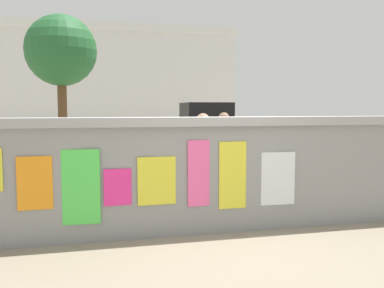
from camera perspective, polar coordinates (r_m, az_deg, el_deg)
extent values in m
plane|color=gray|center=(13.65, -6.70, -2.26)|extent=(60.00, 60.00, 0.00)
cube|color=gray|center=(5.77, 2.92, -4.77)|extent=(7.82, 0.30, 1.46)
cube|color=#9E9E9E|center=(5.69, 2.96, 3.11)|extent=(8.02, 0.42, 0.12)
cube|color=orange|center=(5.41, -20.69, -5.04)|extent=(0.41, 0.02, 0.66)
cube|color=#4CD84C|center=(5.38, -14.93, -5.72)|extent=(0.46, 0.04, 0.94)
cube|color=#F42D8C|center=(5.39, -10.12, -5.83)|extent=(0.35, 0.02, 0.47)
cube|color=yellow|center=(5.43, -4.84, -5.05)|extent=(0.50, 0.02, 0.63)
cube|color=#F9599E|center=(5.53, 0.93, -4.03)|extent=(0.30, 0.03, 0.88)
cube|color=yellow|center=(5.68, 5.57, -4.26)|extent=(0.38, 0.02, 0.91)
cube|color=silver|center=(5.94, 11.68, -4.65)|extent=(0.49, 0.03, 0.74)
cylinder|color=black|center=(10.80, 2.12, -2.26)|extent=(0.71, 0.23, 0.70)
cylinder|color=black|center=(12.06, 0.69, -1.50)|extent=(0.71, 0.23, 0.70)
cylinder|color=black|center=(11.64, 14.19, -1.89)|extent=(0.71, 0.23, 0.70)
cylinder|color=black|center=(12.81, 11.69, -1.23)|extent=(0.71, 0.23, 0.70)
cube|color=black|center=(11.39, 1.86, 1.90)|extent=(1.26, 1.55, 1.50)
cube|color=#334C59|center=(11.95, 10.30, 0.52)|extent=(2.46, 1.59, 0.90)
cylinder|color=black|center=(9.73, -8.04, -3.40)|extent=(0.60, 0.19, 0.60)
cylinder|color=black|center=(8.30, -6.87, -4.83)|extent=(0.60, 0.19, 0.60)
cylinder|color=black|center=(9.77, -22.79, -3.71)|extent=(0.60, 0.19, 0.60)
cylinder|color=black|center=(8.35, -24.20, -5.18)|extent=(0.60, 0.19, 0.60)
cube|color=#1933A5|center=(8.91, -15.53, -2.36)|extent=(3.83, 1.77, 0.60)
cube|color=#262D38|center=(8.86, -16.90, 1.14)|extent=(1.93, 1.57, 0.50)
cylinder|color=black|center=(8.77, 21.70, -4.63)|extent=(0.61, 0.23, 0.60)
cylinder|color=black|center=(7.86, 15.31, -5.52)|extent=(0.61, 0.25, 0.60)
cube|color=#197233|center=(8.26, 18.74, -3.14)|extent=(1.03, 0.45, 0.32)
cube|color=black|center=(8.10, 17.77, -1.99)|extent=(0.59, 0.34, 0.10)
cube|color=#262626|center=(8.63, 21.37, -1.08)|extent=(0.16, 0.56, 0.03)
cylinder|color=purple|center=(8.14, 4.97, -4.30)|extent=(0.12, 0.12, 0.80)
cylinder|color=purple|center=(8.14, 3.70, -4.28)|extent=(0.12, 0.12, 0.80)
cylinder|color=#D83F72|center=(8.06, 4.36, 0.63)|extent=(0.44, 0.44, 0.60)
sphere|color=#8C664C|center=(8.04, 4.38, 3.54)|extent=(0.22, 0.22, 0.22)
cylinder|color=#BF6626|center=(6.92, 2.23, -5.92)|extent=(0.12, 0.12, 0.80)
cylinder|color=#BF6626|center=(6.91, 0.74, -5.94)|extent=(0.12, 0.12, 0.80)
cylinder|color=yellow|center=(6.82, 1.50, -0.15)|extent=(0.39, 0.39, 0.60)
sphere|color=#8C664C|center=(6.79, 1.51, 3.30)|extent=(0.22, 0.22, 0.22)
cylinder|color=brown|center=(16.52, -17.27, 3.87)|extent=(0.34, 0.34, 2.92)
sphere|color=#235F2E|center=(16.66, -17.48, 12.10)|extent=(2.65, 2.65, 2.65)
cube|color=silver|center=(27.11, -9.77, 7.78)|extent=(13.85, 4.16, 6.15)
cube|color=silver|center=(27.48, -9.88, 14.72)|extent=(14.15, 4.46, 0.50)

